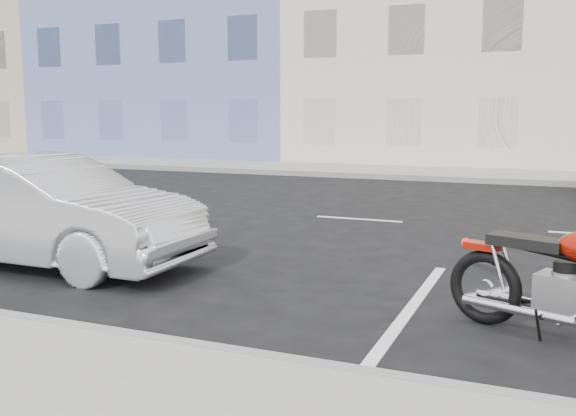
% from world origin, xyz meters
% --- Properties ---
extents(ground, '(120.00, 120.00, 0.00)m').
position_xyz_m(ground, '(0.00, 0.00, 0.00)').
color(ground, black).
rests_on(ground, ground).
extents(sidewalk_far, '(80.00, 3.40, 0.15)m').
position_xyz_m(sidewalk_far, '(-5.00, 8.70, 0.07)').
color(sidewalk_far, gray).
rests_on(sidewalk_far, ground).
extents(curb_far, '(80.00, 0.12, 0.16)m').
position_xyz_m(curb_far, '(-5.00, 7.00, 0.08)').
color(curb_far, gray).
rests_on(curb_far, ground).
extents(bldg_far_west, '(12.00, 12.00, 12.00)m').
position_xyz_m(bldg_far_west, '(-26.00, 16.30, 6.00)').
color(bldg_far_west, tan).
rests_on(bldg_far_west, ground).
extents(bldg_blue, '(12.00, 12.00, 13.00)m').
position_xyz_m(bldg_blue, '(-14.00, 16.30, 6.50)').
color(bldg_blue, '#5C70A8').
rests_on(bldg_blue, ground).
extents(bldg_cream, '(12.00, 12.00, 11.50)m').
position_xyz_m(bldg_cream, '(-2.00, 16.30, 5.75)').
color(bldg_cream, beige).
rests_on(bldg_cream, ground).
extents(sedan_silver, '(4.26, 1.50, 1.40)m').
position_xyz_m(sedan_silver, '(-4.71, -4.96, 0.70)').
color(sedan_silver, '#ABADB3').
rests_on(sedan_silver, ground).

